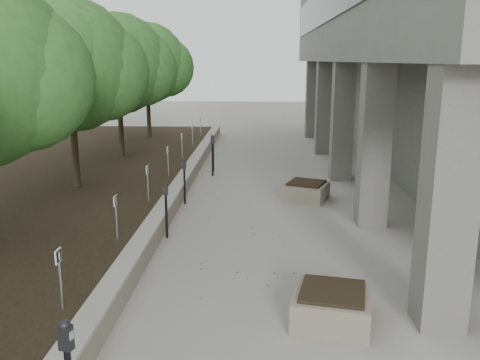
# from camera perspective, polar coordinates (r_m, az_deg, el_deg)

# --- Properties ---
(ground) EXTENTS (90.00, 90.00, 0.00)m
(ground) POSITION_cam_1_polar(r_m,az_deg,el_deg) (7.55, -2.77, -19.10)
(ground) COLOR gray
(ground) RESTS_ON ground
(retaining_wall) EXTENTS (0.39, 26.00, 0.50)m
(retaining_wall) POSITION_cam_1_polar(r_m,az_deg,el_deg) (15.99, -6.52, -0.47)
(retaining_wall) COLOR gray
(retaining_wall) RESTS_ON ground
(planting_bed) EXTENTS (7.00, 26.00, 0.40)m
(planting_bed) POSITION_cam_1_polar(r_m,az_deg,el_deg) (16.95, -18.89, -0.49)
(planting_bed) COLOR black
(planting_bed) RESTS_ON ground
(crabapple_tree_3) EXTENTS (4.60, 4.00, 5.44)m
(crabapple_tree_3) POSITION_cam_1_polar(r_m,az_deg,el_deg) (15.35, -18.58, 9.21)
(crabapple_tree_3) COLOR #285D23
(crabapple_tree_3) RESTS_ON planting_bed
(crabapple_tree_4) EXTENTS (4.60, 4.00, 5.44)m
(crabapple_tree_4) POSITION_cam_1_polar(r_m,az_deg,el_deg) (20.10, -13.54, 10.35)
(crabapple_tree_4) COLOR #285D23
(crabapple_tree_4) RESTS_ON planting_bed
(crabapple_tree_5) EXTENTS (4.60, 4.00, 5.44)m
(crabapple_tree_5) POSITION_cam_1_polar(r_m,az_deg,el_deg) (24.95, -10.43, 11.01)
(crabapple_tree_5) COLOR #285D23
(crabapple_tree_5) RESTS_ON planting_bed
(parking_sign_2) EXTENTS (0.04, 0.22, 0.96)m
(parking_sign_2) POSITION_cam_1_polar(r_m,az_deg,el_deg) (8.09, -19.62, -10.52)
(parking_sign_2) COLOR black
(parking_sign_2) RESTS_ON planting_bed
(parking_sign_3) EXTENTS (0.04, 0.22, 0.96)m
(parking_sign_3) POSITION_cam_1_polar(r_m,az_deg,el_deg) (10.75, -13.79, -4.19)
(parking_sign_3) COLOR black
(parking_sign_3) RESTS_ON planting_bed
(parking_sign_4) EXTENTS (0.04, 0.22, 0.96)m
(parking_sign_4) POSITION_cam_1_polar(r_m,az_deg,el_deg) (13.55, -10.36, -0.39)
(parking_sign_4) COLOR black
(parking_sign_4) RESTS_ON planting_bed
(parking_sign_5) EXTENTS (0.04, 0.22, 0.96)m
(parking_sign_5) POSITION_cam_1_polar(r_m,az_deg,el_deg) (16.42, -8.13, 2.10)
(parking_sign_5) COLOR black
(parking_sign_5) RESTS_ON planting_bed
(parking_sign_6) EXTENTS (0.04, 0.22, 0.96)m
(parking_sign_6) POSITION_cam_1_polar(r_m,az_deg,el_deg) (19.33, -6.56, 3.84)
(parking_sign_6) COLOR black
(parking_sign_6) RESTS_ON planting_bed
(parking_sign_7) EXTENTS (0.04, 0.22, 0.96)m
(parking_sign_7) POSITION_cam_1_polar(r_m,az_deg,el_deg) (22.27, -5.39, 5.12)
(parking_sign_7) COLOR black
(parking_sign_7) RESTS_ON planting_bed
(parking_sign_8) EXTENTS (0.04, 0.22, 0.96)m
(parking_sign_8) POSITION_cam_1_polar(r_m,az_deg,el_deg) (25.21, -4.50, 6.10)
(parking_sign_8) COLOR black
(parking_sign_8) RESTS_ON planting_bed
(parking_meter_2) EXTENTS (0.15, 0.13, 1.32)m
(parking_meter_2) POSITION_cam_1_polar(r_m,az_deg,el_deg) (11.81, -8.32, -3.46)
(parking_meter_2) COLOR black
(parking_meter_2) RESTS_ON ground
(parking_meter_3) EXTENTS (0.15, 0.13, 1.31)m
(parking_meter_3) POSITION_cam_1_polar(r_m,az_deg,el_deg) (14.56, -6.28, -0.20)
(parking_meter_3) COLOR black
(parking_meter_3) RESTS_ON ground
(parking_meter_4) EXTENTS (0.15, 0.11, 1.49)m
(parking_meter_4) POSITION_cam_1_polar(r_m,az_deg,el_deg) (18.01, -3.12, 2.77)
(parking_meter_4) COLOR black
(parking_meter_4) RESTS_ON ground
(parking_meter_5) EXTENTS (0.14, 0.10, 1.37)m
(parking_meter_5) POSITION_cam_1_polar(r_m,az_deg,el_deg) (18.74, -3.03, 3.00)
(parking_meter_5) COLOR black
(parking_meter_5) RESTS_ON ground
(planter_front) EXTENTS (1.40, 1.40, 0.55)m
(planter_front) POSITION_cam_1_polar(r_m,az_deg,el_deg) (8.34, 10.34, -13.78)
(planter_front) COLOR gray
(planter_front) RESTS_ON ground
(planter_back) EXTENTS (1.51, 1.51, 0.54)m
(planter_back) POSITION_cam_1_polar(r_m,az_deg,el_deg) (15.14, 7.47, -1.19)
(planter_back) COLOR gray
(planter_back) RESTS_ON ground
(berry_scatter) EXTENTS (3.30, 14.10, 0.02)m
(berry_scatter) POSITION_cam_1_polar(r_m,az_deg,el_deg) (12.06, -1.19, -6.20)
(berry_scatter) COLOR maroon
(berry_scatter) RESTS_ON ground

